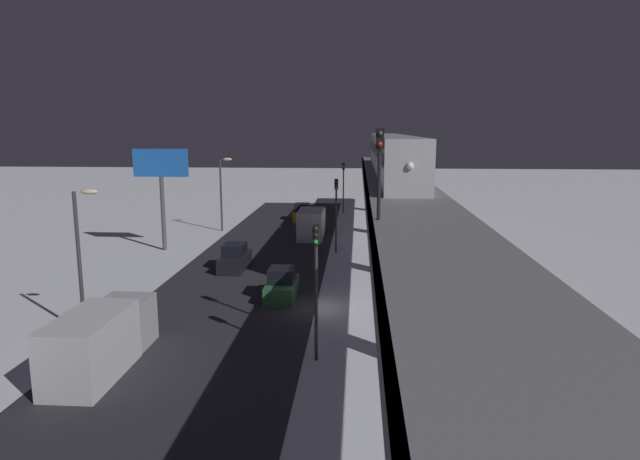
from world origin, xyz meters
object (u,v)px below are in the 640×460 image
at_px(box_truck, 312,223).
at_px(sedan_yellow, 302,214).
at_px(subway_train, 391,154).
at_px(traffic_light_mid, 336,205).
at_px(sedan_black, 235,259).
at_px(traffic_light_near, 316,273).
at_px(commercial_billboard, 161,173).
at_px(delivery_van, 102,339).
at_px(rail_signal, 380,158).
at_px(sedan_green, 282,286).
at_px(traffic_light_far, 343,180).

bearing_deg(box_truck, sedan_yellow, -78.57).
xyz_separation_m(subway_train, traffic_light_mid, (4.79, 3.36, -4.21)).
distance_m(subway_train, box_truck, 11.01).
bearing_deg(sedan_black, traffic_light_near, 114.28).
bearing_deg(commercial_billboard, traffic_light_mid, 179.74).
xyz_separation_m(sedan_yellow, delivery_van, (4.80, 41.55, 0.56)).
height_order(sedan_yellow, traffic_light_mid, traffic_light_mid).
distance_m(sedan_yellow, delivery_van, 41.83).
distance_m(rail_signal, sedan_black, 21.25).
relative_size(rail_signal, sedan_green, 1.00).
height_order(sedan_green, commercial_billboard, commercial_billboard).
xyz_separation_m(sedan_green, commercial_billboard, (12.32, -13.52, 6.03)).
height_order(traffic_light_mid, commercial_billboard, commercial_billboard).
bearing_deg(traffic_light_near, commercial_billboard, -56.48).
height_order(sedan_black, commercial_billboard, commercial_billboard).
xyz_separation_m(rail_signal, box_truck, (5.46, -30.06, -8.01)).
bearing_deg(traffic_light_far, rail_signal, 93.46).
distance_m(sedan_yellow, traffic_light_far, 8.17).
xyz_separation_m(box_truck, traffic_light_near, (-2.70, 30.17, 2.85)).
relative_size(subway_train, delivery_van, 4.98).
relative_size(sedan_black, traffic_light_far, 0.69).
height_order(subway_train, traffic_light_far, subway_train).
xyz_separation_m(rail_signal, sedan_yellow, (7.46, -39.95, -8.57)).
bearing_deg(delivery_van, rail_signal, -172.55).
relative_size(sedan_black, traffic_light_mid, 0.69).
height_order(subway_train, box_truck, subway_train).
relative_size(rail_signal, traffic_light_near, 0.62).
bearing_deg(box_truck, sedan_black, 70.48).
height_order(sedan_black, sedan_green, same).
height_order(subway_train, sedan_black, subway_train).
relative_size(rail_signal, sedan_yellow, 0.92).
relative_size(subway_train, box_truck, 4.98).
height_order(sedan_black, traffic_light_mid, traffic_light_mid).
xyz_separation_m(box_truck, traffic_light_far, (-2.70, -15.63, 2.85)).
relative_size(sedan_black, traffic_light_near, 0.69).
xyz_separation_m(traffic_light_far, commercial_billboard, (15.22, 22.83, 2.63)).
xyz_separation_m(sedan_yellow, sedan_black, (2.80, 23.43, 0.01)).
xyz_separation_m(traffic_light_mid, commercial_billboard, (15.22, -0.07, 2.63)).
relative_size(sedan_black, commercial_billboard, 0.50).
xyz_separation_m(subway_train, commercial_billboard, (20.01, 3.29, -1.58)).
height_order(subway_train, traffic_light_mid, subway_train).
xyz_separation_m(box_truck, commercial_billboard, (12.52, 7.20, 5.48)).
bearing_deg(traffic_light_near, sedan_black, -65.72).
height_order(rail_signal, box_truck, rail_signal).
height_order(sedan_black, delivery_van, delivery_van).
bearing_deg(subway_train, traffic_light_near, 79.66).
bearing_deg(sedan_black, delivery_van, 83.70).
xyz_separation_m(sedan_black, traffic_light_mid, (-7.50, -6.27, 3.40)).
bearing_deg(subway_train, box_truck, -27.57).
relative_size(rail_signal, traffic_light_mid, 0.62).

